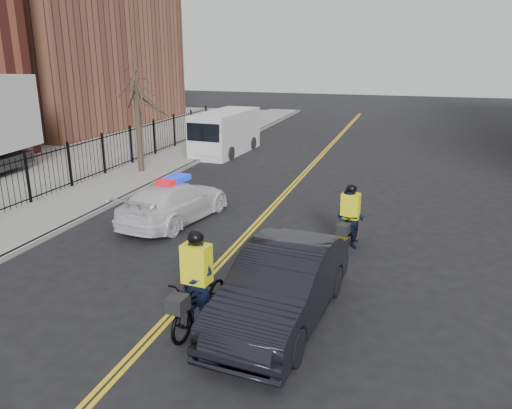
{
  "coord_description": "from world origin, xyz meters",
  "views": [
    {
      "loc": [
        4.87,
        -11.03,
        5.76
      ],
      "look_at": [
        0.54,
        2.76,
        1.3
      ],
      "focal_mm": 35.0,
      "sensor_mm": 36.0,
      "label": 1
    }
  ],
  "objects_px": {
    "cargo_van": "(224,133)",
    "cyclist_far": "(349,223)",
    "police_cruiser": "(175,202)",
    "dark_sedan": "(282,285)",
    "cyclist_near": "(197,294)"
  },
  "relations": [
    {
      "from": "police_cruiser",
      "to": "cyclist_far",
      "type": "relative_size",
      "value": 2.53
    },
    {
      "from": "dark_sedan",
      "to": "cyclist_near",
      "type": "bearing_deg",
      "value": -150.41
    },
    {
      "from": "cargo_van",
      "to": "cyclist_near",
      "type": "bearing_deg",
      "value": -67.36
    },
    {
      "from": "dark_sedan",
      "to": "cyclist_far",
      "type": "height_order",
      "value": "cyclist_far"
    },
    {
      "from": "police_cruiser",
      "to": "dark_sedan",
      "type": "height_order",
      "value": "dark_sedan"
    },
    {
      "from": "police_cruiser",
      "to": "dark_sedan",
      "type": "bearing_deg",
      "value": 142.48
    },
    {
      "from": "cargo_van",
      "to": "cyclist_far",
      "type": "height_order",
      "value": "cargo_van"
    },
    {
      "from": "dark_sedan",
      "to": "police_cruiser",
      "type": "bearing_deg",
      "value": 139.19
    },
    {
      "from": "dark_sedan",
      "to": "cargo_van",
      "type": "relative_size",
      "value": 0.88
    },
    {
      "from": "dark_sedan",
      "to": "cyclist_far",
      "type": "relative_size",
      "value": 2.55
    },
    {
      "from": "cargo_van",
      "to": "cyclist_far",
      "type": "xyz_separation_m",
      "value": [
        8.82,
        -12.58,
        -0.39
      ]
    },
    {
      "from": "cyclist_near",
      "to": "cyclist_far",
      "type": "bearing_deg",
      "value": 71.42
    },
    {
      "from": "cyclist_near",
      "to": "cyclist_far",
      "type": "relative_size",
      "value": 1.14
    },
    {
      "from": "dark_sedan",
      "to": "cyclist_near",
      "type": "distance_m",
      "value": 1.85
    },
    {
      "from": "police_cruiser",
      "to": "cyclist_near",
      "type": "distance_m",
      "value": 7.2
    }
  ]
}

